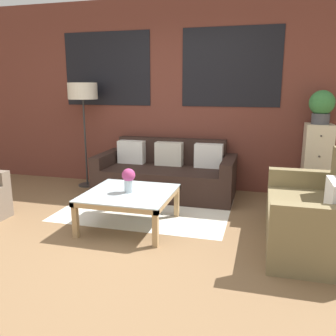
{
  "coord_description": "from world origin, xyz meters",
  "views": [
    {
      "loc": [
        1.45,
        -2.86,
        1.53
      ],
      "look_at": [
        0.33,
        1.28,
        0.55
      ],
      "focal_mm": 38.0,
      "sensor_mm": 36.0,
      "label": 1
    }
  ],
  "objects_px": {
    "floor_lamp": "(83,95)",
    "potted_plant": "(322,105)",
    "drawer_cabinet": "(316,163)",
    "couch_dark": "(166,175)",
    "coffee_table": "(129,197)",
    "flower_vase": "(129,178)",
    "settee_vintage": "(316,216)"
  },
  "relations": [
    {
      "from": "floor_lamp",
      "to": "potted_plant",
      "type": "height_order",
      "value": "floor_lamp"
    },
    {
      "from": "settee_vintage",
      "to": "floor_lamp",
      "type": "height_order",
      "value": "floor_lamp"
    },
    {
      "from": "drawer_cabinet",
      "to": "potted_plant",
      "type": "relative_size",
      "value": 2.42
    },
    {
      "from": "couch_dark",
      "to": "drawer_cabinet",
      "type": "relative_size",
      "value": 1.85
    },
    {
      "from": "couch_dark",
      "to": "settee_vintage",
      "type": "distance_m",
      "value": 2.28
    },
    {
      "from": "couch_dark",
      "to": "potted_plant",
      "type": "height_order",
      "value": "potted_plant"
    },
    {
      "from": "couch_dark",
      "to": "flower_vase",
      "type": "height_order",
      "value": "couch_dark"
    },
    {
      "from": "settee_vintage",
      "to": "coffee_table",
      "type": "distance_m",
      "value": 1.93
    },
    {
      "from": "flower_vase",
      "to": "coffee_table",
      "type": "bearing_deg",
      "value": 48.88
    },
    {
      "from": "couch_dark",
      "to": "coffee_table",
      "type": "xyz_separation_m",
      "value": [
        -0.07,
        -1.3,
        0.06
      ]
    },
    {
      "from": "potted_plant",
      "to": "flower_vase",
      "type": "bearing_deg",
      "value": -144.35
    },
    {
      "from": "floor_lamp",
      "to": "potted_plant",
      "type": "xyz_separation_m",
      "value": [
        3.37,
        0.1,
        -0.11
      ]
    },
    {
      "from": "settee_vintage",
      "to": "flower_vase",
      "type": "relative_size",
      "value": 5.33
    },
    {
      "from": "drawer_cabinet",
      "to": "coffee_table",
      "type": "bearing_deg",
      "value": -144.38
    },
    {
      "from": "settee_vintage",
      "to": "flower_vase",
      "type": "distance_m",
      "value": 1.95
    },
    {
      "from": "couch_dark",
      "to": "coffee_table",
      "type": "height_order",
      "value": "couch_dark"
    },
    {
      "from": "coffee_table",
      "to": "floor_lamp",
      "type": "distance_m",
      "value": 2.17
    },
    {
      "from": "settee_vintage",
      "to": "floor_lamp",
      "type": "xyz_separation_m",
      "value": [
        -3.2,
        1.43,
        1.1
      ]
    },
    {
      "from": "floor_lamp",
      "to": "flower_vase",
      "type": "height_order",
      "value": "floor_lamp"
    },
    {
      "from": "settee_vintage",
      "to": "potted_plant",
      "type": "distance_m",
      "value": 1.83
    },
    {
      "from": "couch_dark",
      "to": "potted_plant",
      "type": "distance_m",
      "value": 2.28
    },
    {
      "from": "floor_lamp",
      "to": "flower_vase",
      "type": "xyz_separation_m",
      "value": [
        1.26,
        -1.41,
        -0.85
      ]
    },
    {
      "from": "couch_dark",
      "to": "potted_plant",
      "type": "bearing_deg",
      "value": 5.89
    },
    {
      "from": "settee_vintage",
      "to": "coffee_table",
      "type": "height_order",
      "value": "settee_vintage"
    },
    {
      "from": "floor_lamp",
      "to": "flower_vase",
      "type": "distance_m",
      "value": 2.08
    },
    {
      "from": "drawer_cabinet",
      "to": "flower_vase",
      "type": "height_order",
      "value": "drawer_cabinet"
    },
    {
      "from": "floor_lamp",
      "to": "flower_vase",
      "type": "relative_size",
      "value": 5.97
    },
    {
      "from": "settee_vintage",
      "to": "drawer_cabinet",
      "type": "relative_size",
      "value": 1.35
    },
    {
      "from": "potted_plant",
      "to": "couch_dark",
      "type": "bearing_deg",
      "value": -174.11
    },
    {
      "from": "settee_vintage",
      "to": "coffee_table",
      "type": "xyz_separation_m",
      "value": [
        -1.93,
        0.02,
        0.03
      ]
    },
    {
      "from": "coffee_table",
      "to": "flower_vase",
      "type": "bearing_deg",
      "value": -131.12
    },
    {
      "from": "floor_lamp",
      "to": "drawer_cabinet",
      "type": "height_order",
      "value": "floor_lamp"
    }
  ]
}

